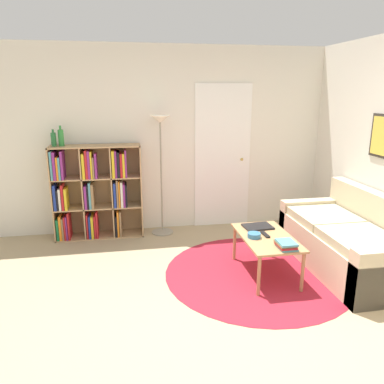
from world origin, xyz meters
name	(u,v)px	position (x,y,z in m)	size (l,w,h in m)	color
ground_plane	(235,331)	(0.00, 0.00, 0.00)	(14.00, 14.00, 0.00)	tan
wall_back	(187,141)	(0.02, 2.65, 1.29)	(7.07, 0.11, 2.60)	silver
wall_right	(374,150)	(2.06, 1.31, 1.30)	(0.08, 5.63, 2.60)	silver
rug	(257,273)	(0.54, 0.96, 0.00)	(2.07, 2.07, 0.01)	maroon
bookshelf	(94,192)	(-1.30, 2.44, 0.65)	(1.19, 0.34, 1.28)	tan
floor_lamp	(161,143)	(-0.38, 2.40, 1.30)	(0.31, 0.31, 1.67)	gray
couch	(351,243)	(1.65, 0.94, 0.30)	(0.87, 1.76, 0.87)	#CCB793
coffee_table	(266,240)	(0.62, 0.93, 0.40)	(0.54, 0.93, 0.45)	#AD7F51
laptop	(258,227)	(0.62, 1.21, 0.46)	(0.34, 0.26, 0.02)	black
bowl	(254,235)	(0.47, 0.92, 0.48)	(0.14, 0.14, 0.05)	teal
book_stack_on_table	(286,245)	(0.69, 0.60, 0.49)	(0.18, 0.23, 0.07)	teal
remote	(265,234)	(0.61, 0.96, 0.46)	(0.05, 0.18, 0.02)	black
bottle_left	(54,139)	(-1.76, 2.43, 1.38)	(0.07, 0.07, 0.22)	#236633
bottle_middle	(61,138)	(-1.67, 2.45, 1.39)	(0.07, 0.07, 0.27)	#2D8438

